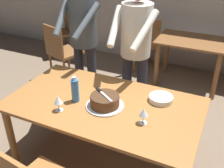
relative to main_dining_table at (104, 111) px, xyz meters
The scene contains 14 objects.
ground_plane 0.65m from the main_dining_table, ahead, with size 14.00×14.00×0.00m, color #7A6651.
main_dining_table is the anchor object (origin of this frame).
cake_on_platter 0.16m from the main_dining_table, 52.84° to the right, with size 0.34×0.34×0.11m.
cake_knife 0.21m from the main_dining_table, 163.76° to the right, with size 0.24×0.17×0.02m.
plate_stack 0.54m from the main_dining_table, 28.22° to the left, with size 0.22×0.22×0.05m.
wine_glass_near 0.49m from the main_dining_table, 17.48° to the right, with size 0.08×0.08×0.14m.
wine_glass_far 0.45m from the main_dining_table, 137.32° to the right, with size 0.08×0.08×0.14m.
water_bottle 0.33m from the main_dining_table, 161.63° to the right, with size 0.07×0.07×0.25m.
person_cutting_cake 0.82m from the main_dining_table, 87.66° to the left, with size 0.47×0.56×1.72m.
person_standing_beside 1.05m from the main_dining_table, 130.60° to the left, with size 0.47×0.55×1.72m.
background_table 2.10m from the main_dining_table, 78.26° to the left, with size 1.00×0.70×0.74m.
background_chair_0 2.03m from the main_dining_table, 136.12° to the left, with size 0.56×0.56×0.90m.
background_chair_1 3.06m from the main_dining_table, 131.90° to the left, with size 0.62×0.62×0.90m.
background_chair_2 2.31m from the main_dining_table, 99.53° to the left, with size 0.61×0.61×0.90m.
Camera 1 is at (0.93, -1.80, 2.09)m, focal length 42.65 mm.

